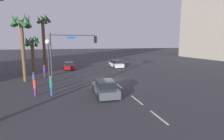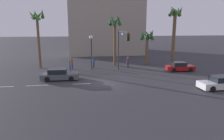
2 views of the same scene
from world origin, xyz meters
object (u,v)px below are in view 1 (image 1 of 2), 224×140
at_px(pedestrian_3, 51,85).
at_px(palm_tree_3, 32,45).
at_px(pedestrian_2, 45,71).
at_px(pedestrian_0, 34,79).
at_px(palm_tree_0, 44,32).
at_px(car_0, 105,88).
at_px(pedestrian_1, 35,86).
at_px(car_1, 69,66).
at_px(palm_tree_1, 22,31).
at_px(traffic_signal, 68,48).
at_px(car_2, 116,64).
at_px(streetlamp, 48,53).

distance_m(pedestrian_3, palm_tree_3, 13.89).
height_order(pedestrian_2, palm_tree_3, palm_tree_3).
relative_size(pedestrian_0, palm_tree_3, 0.29).
xyz_separation_m(pedestrian_2, palm_tree_0, (7.91, 0.59, 5.86)).
bearing_deg(car_0, pedestrian_1, 78.71).
relative_size(car_0, pedestrian_3, 2.49).
distance_m(car_0, pedestrian_1, 6.53).
height_order(car_1, palm_tree_0, palm_tree_0).
bearing_deg(car_0, pedestrian_0, 56.11).
height_order(pedestrian_3, palm_tree_1, palm_tree_1).
distance_m(car_1, palm_tree_3, 7.65).
bearing_deg(pedestrian_2, car_0, -147.97).
height_order(pedestrian_0, palm_tree_1, palm_tree_1).
bearing_deg(pedestrian_0, palm_tree_1, 23.32).
relative_size(pedestrian_0, pedestrian_1, 1.00).
xyz_separation_m(car_1, traffic_signal, (-8.97, 0.31, 3.64)).
xyz_separation_m(traffic_signal, pedestrian_3, (-7.50, 1.79, -3.24)).
xyz_separation_m(car_2, pedestrian_3, (-16.59, 11.33, 0.37)).
relative_size(pedestrian_2, palm_tree_0, 0.18).
relative_size(car_1, car_2, 0.94).
relative_size(car_1, traffic_signal, 0.65).
bearing_deg(palm_tree_1, palm_tree_3, -1.74).
bearing_deg(pedestrian_1, car_0, -101.29).
distance_m(car_0, palm_tree_0, 20.41).
xyz_separation_m(car_0, traffic_signal, (8.54, 3.15, 3.61)).
relative_size(traffic_signal, streetlamp, 1.20).
relative_size(palm_tree_0, palm_tree_3, 1.61).
bearing_deg(palm_tree_3, car_1, -57.96).
relative_size(car_1, pedestrian_3, 2.19).
height_order(pedestrian_3, palm_tree_3, palm_tree_3).
xyz_separation_m(car_2, palm_tree_3, (-3.61, 14.79, 3.91)).
bearing_deg(palm_tree_1, pedestrian_2, -49.15).
height_order(car_0, car_2, car_0).
relative_size(car_1, streetlamp, 0.78).
bearing_deg(streetlamp, pedestrian_3, -173.58).
distance_m(car_2, pedestrian_2, 14.78).
bearing_deg(car_1, car_2, -89.22).
height_order(car_0, car_1, car_0).
bearing_deg(palm_tree_1, car_1, -32.14).
xyz_separation_m(car_2, palm_tree_1, (-9.26, 14.96, 5.75)).
relative_size(traffic_signal, pedestrian_2, 3.52).
bearing_deg(pedestrian_3, car_1, -7.29).
bearing_deg(pedestrian_3, streetlamp, 6.42).
distance_m(car_2, streetlamp, 18.00).
bearing_deg(pedestrian_3, car_2, -34.32).
height_order(palm_tree_0, palm_tree_1, palm_tree_0).
bearing_deg(pedestrian_1, traffic_signal, -24.13).
relative_size(car_2, pedestrian_2, 2.44).
bearing_deg(pedestrian_3, pedestrian_0, 29.31).
relative_size(pedestrian_1, pedestrian_2, 0.99).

